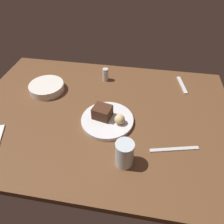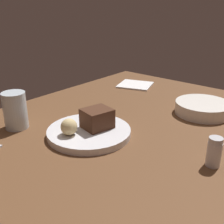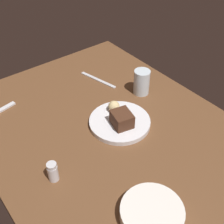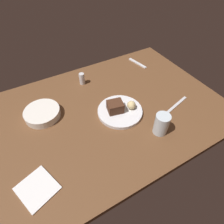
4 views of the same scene
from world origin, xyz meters
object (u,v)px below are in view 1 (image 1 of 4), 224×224
bread_roll (120,119)px  dessert_plate (107,120)px  water_glass (124,154)px  dessert_spoon (182,85)px  salt_shaker (105,75)px  butter_knife (174,149)px  side_bowl (47,87)px  chocolate_cake_slice (102,112)px

bread_roll → dessert_plate: bearing=163.7°
water_glass → dessert_spoon: water_glass is taller
bread_roll → dessert_spoon: size_ratio=0.29×
salt_shaker → butter_knife: size_ratio=0.36×
salt_shaker → side_bowl: salt_shaker is taller
bread_roll → butter_knife: size_ratio=0.23×
butter_knife → water_glass: bearing=-167.9°
bread_roll → water_glass: 18.27cm
chocolate_cake_slice → butter_knife: bearing=-20.5°
chocolate_cake_slice → water_glass: bearing=-59.5°
dessert_plate → salt_shaker: (-6.92, 31.53, 2.48)cm
side_bowl → butter_knife: size_ratio=0.91×
salt_shaker → side_bowl: size_ratio=0.40×
chocolate_cake_slice → bread_roll: bearing=-18.1°
salt_shaker → water_glass: water_glass is taller
chocolate_cake_slice → salt_shaker: 30.95cm
salt_shaker → dessert_spoon: 41.10cm
chocolate_cake_slice → side_bowl: 36.16cm
bread_roll → water_glass: bearing=-76.8°
bread_roll → salt_shaker: size_ratio=0.63×
chocolate_cake_slice → dessert_spoon: 48.72cm
butter_knife → dessert_plate: bearing=145.6°
side_bowl → butter_knife: 68.37cm
dessert_plate → water_glass: bearing=-63.4°
chocolate_cake_slice → water_glass: 23.60cm
chocolate_cake_slice → side_bowl: size_ratio=0.43×
dessert_spoon → dessert_plate: bearing=122.8°
chocolate_cake_slice → water_glass: size_ratio=0.71×
bread_roll → butter_knife: bread_roll is taller
dessert_plate → salt_shaker: salt_shaker is taller
dessert_spoon → butter_knife: bearing=160.7°
bread_roll → water_glass: (4.15, -17.75, 1.28)cm
water_glass → salt_shaker: bearing=108.1°
bread_roll → salt_shaker: salt_shaker is taller
side_bowl → butter_knife: bearing=-23.6°
bread_roll → side_bowl: bearing=155.1°
chocolate_cake_slice → bread_roll: 8.26cm
dessert_spoon → water_glass: bearing=143.7°
chocolate_cake_slice → side_bowl: bearing=153.6°
water_glass → butter_knife: size_ratio=0.55×
salt_shaker → butter_knife: bearing=-50.2°
water_glass → butter_knife: (18.32, 8.96, -5.01)cm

